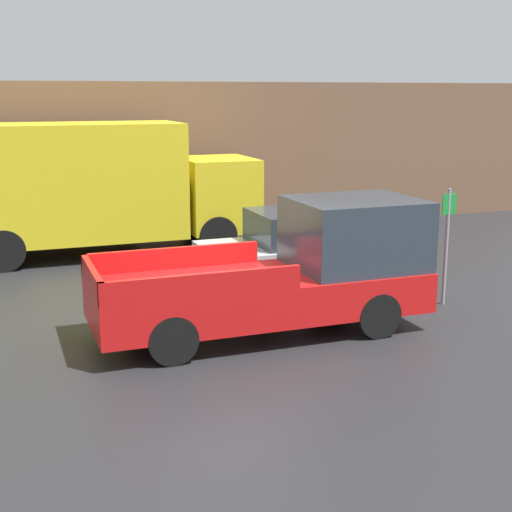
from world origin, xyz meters
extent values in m
plane|color=#232326|center=(0.00, 0.00, 0.00)|extent=(60.00, 60.00, 0.00)
cube|color=brown|center=(0.00, 9.00, 2.20)|extent=(28.00, 0.15, 4.40)
cube|color=red|center=(0.62, -0.35, 0.70)|extent=(5.76, 2.06, 0.68)
cube|color=#28333D|center=(2.40, -0.35, 1.65)|extent=(2.19, 1.94, 1.23)
cube|color=red|center=(-0.68, 0.63, 1.23)|extent=(3.17, 0.10, 0.38)
cube|color=red|center=(-0.68, -1.33, 1.23)|extent=(3.17, 0.10, 0.38)
cube|color=red|center=(-2.21, -0.35, 1.23)|extent=(0.10, 2.06, 0.38)
cylinder|color=black|center=(2.40, 0.57, 0.39)|extent=(0.79, 0.26, 0.79)
cylinder|color=black|center=(2.40, -1.26, 0.39)|extent=(0.79, 0.26, 0.79)
cylinder|color=black|center=(-1.17, 0.57, 0.39)|extent=(0.79, 0.26, 0.79)
cylinder|color=black|center=(-1.17, -1.26, 0.39)|extent=(0.79, 0.26, 0.79)
cube|color=#B7BABF|center=(2.70, 2.53, 0.59)|extent=(4.49, 1.97, 0.62)
cube|color=#28333D|center=(2.83, 2.53, 1.25)|extent=(2.47, 1.73, 0.70)
cylinder|color=black|center=(4.09, 3.41, 0.33)|extent=(0.66, 0.22, 0.66)
cylinder|color=black|center=(4.09, 1.64, 0.33)|extent=(0.66, 0.22, 0.66)
cylinder|color=black|center=(1.31, 3.41, 0.33)|extent=(0.66, 0.22, 0.66)
cylinder|color=black|center=(1.31, 1.64, 0.33)|extent=(0.66, 0.22, 0.66)
cube|color=gold|center=(2.09, 6.85, 1.43)|extent=(1.84, 2.20, 1.91)
cube|color=gold|center=(-2.17, 6.85, 1.91)|extent=(6.34, 2.32, 2.88)
cylinder|color=black|center=(1.76, 7.87, 0.50)|extent=(1.00, 0.30, 1.00)
cylinder|color=black|center=(1.76, 5.82, 0.50)|extent=(1.00, 0.30, 1.00)
cylinder|color=black|center=(-3.46, 7.87, 0.50)|extent=(1.00, 0.30, 1.00)
cylinder|color=black|center=(-3.46, 5.82, 0.50)|extent=(1.00, 0.30, 1.00)
cylinder|color=gray|center=(4.61, 0.00, 1.15)|extent=(0.07, 0.07, 2.30)
cube|color=#198C33|center=(4.61, -0.02, 2.00)|extent=(0.30, 0.02, 0.40)
cube|color=red|center=(3.78, 8.68, 0.50)|extent=(0.45, 0.40, 1.00)
camera|label=1|loc=(-3.55, -11.41, 4.09)|focal=50.00mm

